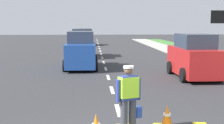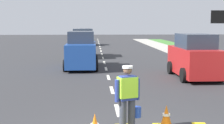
# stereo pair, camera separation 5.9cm
# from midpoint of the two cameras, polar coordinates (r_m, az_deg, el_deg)

# --- Properties ---
(ground_plane) EXTENTS (96.00, 96.00, 0.00)m
(ground_plane) POSITION_cam_midpoint_polar(r_m,az_deg,el_deg) (27.89, -1.81, 1.50)
(ground_plane) COLOR #333335
(lane_center_line) EXTENTS (0.14, 46.40, 0.01)m
(lane_center_line) POSITION_cam_midpoint_polar(r_m,az_deg,el_deg) (32.07, -2.02, 2.24)
(lane_center_line) COLOR silver
(lane_center_line) RESTS_ON ground
(road_worker) EXTENTS (0.70, 0.53, 1.67)m
(road_worker) POSITION_cam_midpoint_polar(r_m,az_deg,el_deg) (7.78, 3.17, -6.09)
(road_worker) COLOR #383D4C
(road_worker) RESTS_ON ground
(traffic_cone_far) EXTENTS (0.36, 0.36, 0.59)m
(traffic_cone_far) POSITION_cam_midpoint_polar(r_m,az_deg,el_deg) (8.40, 10.09, -9.73)
(traffic_cone_far) COLOR black
(traffic_cone_far) RESTS_ON ground
(car_parked_curbside) EXTENTS (1.95, 4.00, 2.20)m
(car_parked_curbside) POSITION_cam_midpoint_polar(r_m,az_deg,el_deg) (16.02, 14.88, 0.81)
(car_parked_curbside) COLOR red
(car_parked_curbside) RESTS_ON ground
(car_oncoming_second) EXTENTS (2.00, 4.03, 2.27)m
(car_oncoming_second) POSITION_cam_midpoint_polar(r_m,az_deg,el_deg) (25.30, -5.19, 3.31)
(car_oncoming_second) COLOR slate
(car_oncoming_second) RESTS_ON ground
(car_oncoming_lead) EXTENTS (1.96, 4.31, 2.23)m
(car_oncoming_lead) POSITION_cam_midpoint_polar(r_m,az_deg,el_deg) (18.95, -5.51, 2.00)
(car_oncoming_lead) COLOR #1E4799
(car_oncoming_lead) RESTS_ON ground
(car_oncoming_third) EXTENTS (1.86, 3.89, 2.10)m
(car_oncoming_third) POSITION_cam_midpoint_polar(r_m,az_deg,el_deg) (39.00, -4.76, 4.50)
(car_oncoming_third) COLOR #1E4799
(car_oncoming_third) RESTS_ON ground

